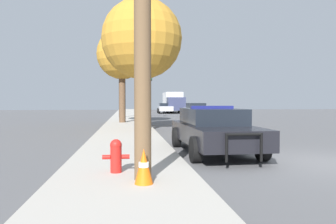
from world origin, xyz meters
name	(u,v)px	position (x,y,z in m)	size (l,w,h in m)	color
ground_plane	(317,163)	(0.00, 0.00, 0.00)	(110.00, 110.00, 0.00)	#565659
sidewalk_left	(126,165)	(-5.10, 0.00, 0.07)	(3.00, 110.00, 0.13)	#ADA89E
police_car	(213,129)	(-2.33, 1.98, 0.76)	(2.21, 5.11, 1.51)	black
fire_hydrant	(116,155)	(-5.31, -1.16, 0.51)	(0.58, 0.25, 0.71)	red
traffic_light	(133,84)	(-4.48, 22.97, 3.32)	(3.15, 0.35, 4.51)	#424247
car_background_distant	(165,108)	(0.05, 35.91, 0.75)	(2.17, 4.45, 1.39)	#B7B7BC
car_background_oncoming	(196,109)	(2.18, 25.73, 0.77)	(2.26, 4.68, 1.46)	silver
box_truck	(173,102)	(1.41, 37.80, 1.56)	(2.58, 7.48, 2.91)	#333856
tree_sidewalk_mid	(122,55)	(-5.42, 15.57, 4.99)	(3.62, 3.62, 6.72)	brown
tree_sidewalk_near	(142,39)	(-4.26, 9.65, 5.01)	(4.36, 4.36, 7.09)	#4C3823
traffic_cone	(144,166)	(-4.77, -2.20, 0.46)	(0.35, 0.35, 0.65)	orange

